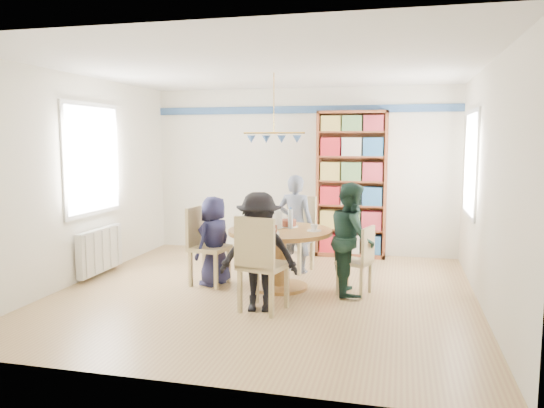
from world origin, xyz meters
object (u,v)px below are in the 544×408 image
(person_far, at_px, (295,224))
(chair_far, at_px, (297,230))
(dining_table, at_px, (280,245))
(person_near, at_px, (259,252))
(chair_left, at_px, (204,242))
(person_right, at_px, (352,238))
(bookshelf, at_px, (352,186))
(chair_right, at_px, (360,257))
(chair_near, at_px, (260,260))
(person_left, at_px, (214,241))
(radiator, at_px, (100,250))

(person_far, bearing_deg, chair_far, -83.04)
(dining_table, height_order, person_near, person_near)
(chair_left, bearing_deg, chair_far, 45.42)
(dining_table, height_order, person_right, person_right)
(chair_left, xyz_separation_m, chair_far, (1.03, 1.04, 0.03))
(chair_left, distance_m, bookshelf, 2.78)
(chair_left, distance_m, person_far, 1.37)
(chair_right, bearing_deg, chair_near, -136.83)
(person_right, relative_size, bookshelf, 0.59)
(chair_right, bearing_deg, person_left, 179.16)
(chair_near, xyz_separation_m, person_far, (0.02, 1.85, 0.11))
(radiator, distance_m, chair_right, 3.56)
(chair_right, height_order, chair_near, chair_near)
(radiator, xyz_separation_m, person_far, (2.58, 0.81, 0.34))
(bookshelf, bearing_deg, dining_table, -108.19)
(bookshelf, bearing_deg, chair_left, -128.48)
(person_left, bearing_deg, person_right, 111.43)
(person_near, bearing_deg, person_right, 34.88)
(person_right, bearing_deg, chair_far, 26.42)
(person_left, xyz_separation_m, bookshelf, (1.55, 2.12, 0.56))
(chair_left, bearing_deg, person_near, -41.89)
(radiator, relative_size, person_far, 0.72)
(person_far, bearing_deg, radiator, 24.31)
(chair_far, height_order, person_near, person_near)
(person_left, bearing_deg, person_near, 64.40)
(radiator, distance_m, bookshelf, 3.91)
(radiator, relative_size, person_near, 0.77)
(person_far, xyz_separation_m, person_near, (-0.05, -1.77, -0.04))
(dining_table, xyz_separation_m, person_right, (0.89, -0.01, 0.12))
(person_left, distance_m, bookshelf, 2.68)
(chair_left, bearing_deg, dining_table, 2.03)
(dining_table, relative_size, chair_right, 1.55)
(chair_right, distance_m, chair_near, 1.37)
(person_right, bearing_deg, radiator, 74.95)
(chair_near, xyz_separation_m, person_right, (0.89, 0.97, 0.10))
(radiator, height_order, person_near, person_near)
(person_left, distance_m, person_near, 1.22)
(chair_near, xyz_separation_m, person_near, (-0.03, 0.08, 0.07))
(chair_far, xyz_separation_m, person_far, (0.00, -0.14, 0.11))
(dining_table, distance_m, bookshelf, 2.28)
(chair_near, relative_size, person_right, 0.78)
(chair_far, xyz_separation_m, bookshelf, (0.67, 1.09, 0.56))
(chair_far, distance_m, person_near, 1.92)
(person_right, distance_m, person_near, 1.28)
(chair_right, relative_size, chair_near, 0.79)
(dining_table, bearing_deg, chair_near, -89.92)
(person_far, bearing_deg, person_left, 51.78)
(chair_near, bearing_deg, person_right, 47.65)
(radiator, height_order, person_far, person_far)
(radiator, bearing_deg, chair_near, -22.02)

